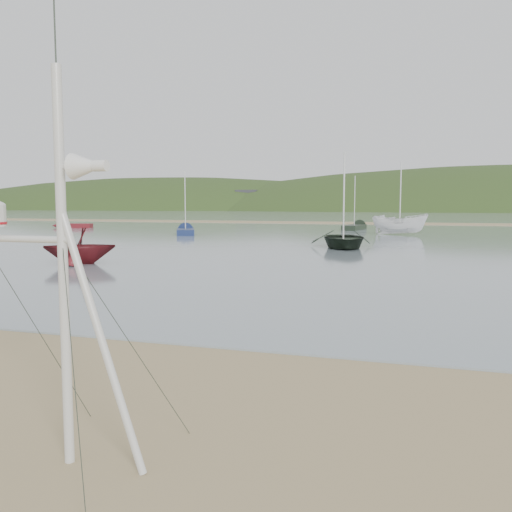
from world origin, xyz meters
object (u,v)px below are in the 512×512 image
(boat_dark, at_px, (344,205))
(mast_rig, at_px, (58,351))
(boat_red, at_px, (79,229))
(dinghy_red_far, at_px, (68,226))
(sailboat_dark_mid, at_px, (358,227))
(boat_white, at_px, (400,208))
(sailboat_blue_near, at_px, (186,231))

(boat_dark, bearing_deg, mast_rig, -101.56)
(boat_red, distance_m, dinghy_red_far, 38.42)
(dinghy_red_far, relative_size, sailboat_dark_mid, 0.75)
(sailboat_dark_mid, bearing_deg, mast_rig, -86.63)
(dinghy_red_far, bearing_deg, boat_dark, -28.73)
(boat_white, relative_size, dinghy_red_far, 1.02)
(boat_red, xyz_separation_m, sailboat_dark_mid, (8.05, 37.42, -1.29))
(boat_dark, distance_m, sailboat_dark_mid, 25.26)
(boat_red, height_order, dinghy_red_far, boat_red)
(boat_dark, distance_m, boat_white, 15.88)
(mast_rig, height_order, boat_dark, boat_dark)
(sailboat_blue_near, bearing_deg, dinghy_red_far, 158.79)
(boat_red, distance_m, boat_white, 30.78)
(boat_white, bearing_deg, sailboat_dark_mid, 28.03)
(sailboat_blue_near, bearing_deg, boat_dark, -35.91)
(mast_rig, relative_size, dinghy_red_far, 1.09)
(mast_rig, bearing_deg, sailboat_blue_near, 112.98)
(mast_rig, xyz_separation_m, sailboat_blue_near, (-16.97, 40.01, -0.91))
(mast_rig, xyz_separation_m, dinghy_red_far, (-34.41, 46.78, -0.93))
(sailboat_blue_near, relative_size, sailboat_dark_mid, 0.98)
(boat_red, bearing_deg, dinghy_red_far, -172.33)
(sailboat_dark_mid, bearing_deg, dinghy_red_far, -167.68)
(boat_red, bearing_deg, boat_white, 126.01)
(boat_dark, height_order, sailboat_dark_mid, sailboat_dark_mid)
(boat_dark, bearing_deg, sailboat_blue_near, 130.28)
(dinghy_red_far, distance_m, sailboat_dark_mid, 31.98)
(dinghy_red_far, xyz_separation_m, sailboat_dark_mid, (31.25, 6.82, 0.01))
(mast_rig, relative_size, sailboat_dark_mid, 0.81)
(boat_red, bearing_deg, boat_dark, 111.24)
(boat_dark, relative_size, boat_red, 1.69)
(boat_white, distance_m, sailboat_blue_near, 19.09)
(mast_rig, distance_m, boat_red, 19.69)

